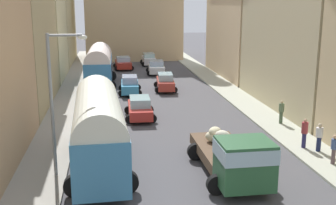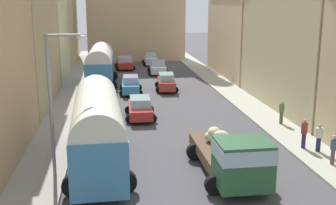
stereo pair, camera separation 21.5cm
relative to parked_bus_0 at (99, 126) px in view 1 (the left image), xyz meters
The scene contains 23 objects.
ground_plane 17.62m from the parked_bus_0, 75.32° to the left, with size 154.00×154.00×0.00m, color #49484C.
sidewalk_left 17.28m from the parked_bus_0, 99.48° to the left, with size 2.50×70.00×0.14m, color #9E9A90.
sidewalk_right 20.66m from the parked_bus_0, 55.37° to the left, with size 2.50×70.00×0.14m, color #ABAE9B.
building_left_2 16.06m from the parked_bus_0, 113.53° to the left, with size 4.86×12.83×10.83m.
building_left_3 27.62m from the parked_bus_0, 103.28° to the left, with size 4.46×9.82×10.88m.
building_left_4 39.98m from the parked_bus_0, 99.56° to the left, with size 5.60×14.41×10.69m.
building_right_2 19.04m from the parked_bus_0, 35.94° to the left, with size 4.01×14.61×13.92m.
building_right_3 30.01m from the parked_bus_0, 58.63° to the left, with size 5.74×13.75×10.55m.
distant_church 42.35m from the parked_bus_0, 83.96° to the left, with size 13.53×6.75×20.31m.
parked_bus_0 is the anchor object (origin of this frame).
parked_bus_1 21.92m from the parked_bus_0, 90.77° to the left, with size 3.45×9.16×3.96m.
cargo_truck_0 6.68m from the parked_bus_0, 21.19° to the right, with size 3.20×7.08×2.47m.
car_0 19.77m from the parked_bus_0, 72.66° to the left, with size 2.29×4.36×1.61m.
car_1 28.72m from the parked_bus_0, 77.72° to the left, with size 2.47×3.93×1.59m.
car_2 35.76m from the parked_bus_0, 80.43° to the left, with size 2.14×4.04×1.59m.
car_3 9.78m from the parked_bus_0, 73.64° to the left, with size 2.25×4.16×1.54m.
car_4 18.04m from the parked_bus_0, 82.09° to the left, with size 2.22×4.16×1.63m.
car_5 32.38m from the parked_bus_0, 85.64° to the left, with size 2.48×4.17×1.57m.
pedestrian_0 11.98m from the parked_bus_0, ahead, with size 0.45×0.45×1.73m.
pedestrian_1 11.49m from the parked_bus_0, ahead, with size 0.50×0.50×1.83m.
pedestrian_2 13.56m from the parked_bus_0, 26.94° to the left, with size 0.49×0.49×1.72m.
pedestrian_3 11.86m from the parked_bus_0, ahead, with size 0.37×0.37×1.68m.
streetlamp_near 2.67m from the parked_bus_0, 160.12° to the right, with size 1.83×0.28×6.82m.
Camera 1 is at (-3.89, -10.05, 8.18)m, focal length 45.33 mm.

